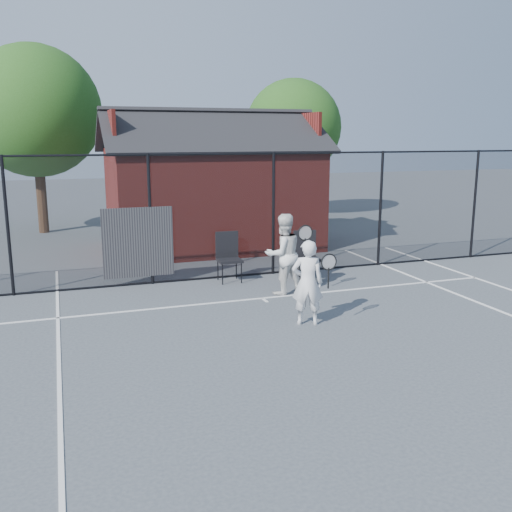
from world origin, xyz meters
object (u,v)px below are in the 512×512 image
object	(u,v)px
clubhouse	(212,195)
player_back	(283,254)
player_front	(308,282)
chair_left	(229,258)
chair_right	(307,257)
waste_bin	(304,262)

from	to	relation	value
clubhouse	player_back	bearing A→B (deg)	-89.39
clubhouse	player_front	xyz separation A→B (m)	(-0.30, -7.84, -0.82)
clubhouse	chair_left	size ratio (longest dim) A/B	5.70
player_back	chair_left	world-z (taller)	player_back
clubhouse	chair_right	world-z (taller)	clubhouse
clubhouse	chair_left	distance (m)	4.58
chair_right	waste_bin	size ratio (longest dim) A/B	1.69
player_front	waste_bin	distance (m)	3.76
player_back	player_front	bearing A→B (deg)	-99.80
clubhouse	player_front	bearing A→B (deg)	-92.16
player_front	chair_left	size ratio (longest dim) A/B	1.37
player_back	chair_left	xyz separation A→B (m)	(-0.81, 1.37, -0.31)
clubhouse	player_front	distance (m)	7.89
player_front	chair_right	xyz separation A→B (m)	(1.31, 2.94, -0.21)
player_front	waste_bin	world-z (taller)	player_front
clubhouse	player_back	xyz separation A→B (m)	(0.06, -5.77, -0.73)
waste_bin	chair_right	bearing A→B (deg)	-105.71
player_back	waste_bin	xyz separation A→B (m)	(1.10, 1.37, -0.54)
clubhouse	waste_bin	distance (m)	4.72
chair_left	waste_bin	bearing A→B (deg)	1.86
chair_right	waste_bin	xyz separation A→B (m)	(0.14, 0.50, -0.23)
clubhouse	chair_left	xyz separation A→B (m)	(-0.75, -4.40, -1.04)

